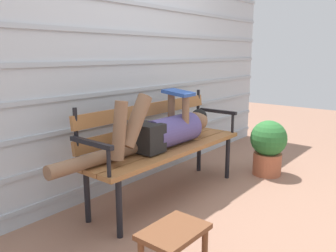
{
  "coord_description": "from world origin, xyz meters",
  "views": [
    {
      "loc": [
        -2.2,
        -1.71,
        1.26
      ],
      "look_at": [
        0.0,
        0.1,
        0.65
      ],
      "focal_mm": 36.28,
      "sensor_mm": 36.0,
      "label": 1
    }
  ],
  "objects_px": {
    "footstool": "(174,240)",
    "potted_plant": "(268,145)",
    "reclining_person": "(163,130)",
    "park_bench": "(162,141)"
  },
  "relations": [
    {
      "from": "reclining_person",
      "to": "potted_plant",
      "type": "xyz_separation_m",
      "value": [
        1.18,
        -0.45,
        -0.31
      ]
    },
    {
      "from": "park_bench",
      "to": "reclining_person",
      "type": "xyz_separation_m",
      "value": [
        -0.07,
        -0.07,
        0.11
      ]
    },
    {
      "from": "footstool",
      "to": "potted_plant",
      "type": "xyz_separation_m",
      "value": [
        1.98,
        0.3,
        0.07
      ]
    },
    {
      "from": "reclining_person",
      "to": "park_bench",
      "type": "bearing_deg",
      "value": 44.64
    },
    {
      "from": "park_bench",
      "to": "footstool",
      "type": "height_order",
      "value": "park_bench"
    },
    {
      "from": "potted_plant",
      "to": "footstool",
      "type": "bearing_deg",
      "value": -171.3
    },
    {
      "from": "footstool",
      "to": "potted_plant",
      "type": "distance_m",
      "value": 2.0
    },
    {
      "from": "park_bench",
      "to": "potted_plant",
      "type": "distance_m",
      "value": 1.24
    },
    {
      "from": "park_bench",
      "to": "reclining_person",
      "type": "bearing_deg",
      "value": -135.36
    },
    {
      "from": "potted_plant",
      "to": "reclining_person",
      "type": "bearing_deg",
      "value": 159.23
    }
  ]
}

